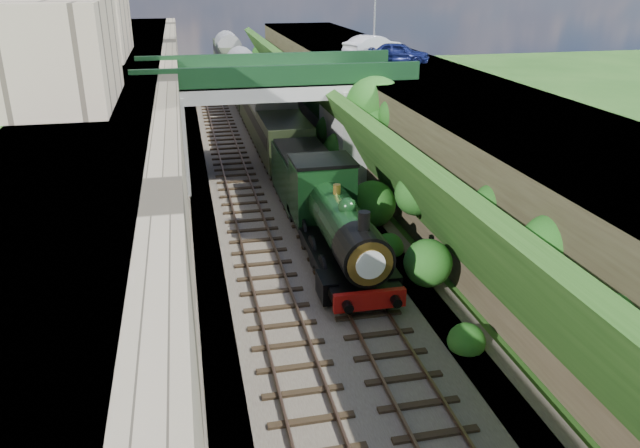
# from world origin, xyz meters

# --- Properties ---
(ground) EXTENTS (160.00, 160.00, 0.00)m
(ground) POSITION_xyz_m (0.00, 0.00, 0.00)
(ground) COLOR #1E4714
(ground) RESTS_ON ground
(trackbed) EXTENTS (10.00, 90.00, 0.20)m
(trackbed) POSITION_xyz_m (0.00, 20.00, 0.10)
(trackbed) COLOR #473F38
(trackbed) RESTS_ON ground
(retaining_wall) EXTENTS (1.00, 90.00, 7.00)m
(retaining_wall) POSITION_xyz_m (-5.50, 20.00, 3.50)
(retaining_wall) COLOR #756B56
(retaining_wall) RESTS_ON ground
(street_plateau_left) EXTENTS (6.00, 90.00, 7.00)m
(street_plateau_left) POSITION_xyz_m (-9.00, 20.00, 3.50)
(street_plateau_left) COLOR #262628
(street_plateau_left) RESTS_ON ground
(street_plateau_right) EXTENTS (8.00, 90.00, 6.25)m
(street_plateau_right) POSITION_xyz_m (9.50, 20.00, 3.12)
(street_plateau_right) COLOR #262628
(street_plateau_right) RESTS_ON ground
(embankment_slope) EXTENTS (4.85, 90.63, 6.50)m
(embankment_slope) POSITION_xyz_m (4.93, 22.17, 2.66)
(embankment_slope) COLOR #1E4714
(embankment_slope) RESTS_ON ground
(track_left) EXTENTS (2.50, 90.00, 0.20)m
(track_left) POSITION_xyz_m (-2.00, 20.00, 0.25)
(track_left) COLOR black
(track_left) RESTS_ON trackbed
(track_right) EXTENTS (2.50, 90.00, 0.20)m
(track_right) POSITION_xyz_m (1.20, 20.00, 0.25)
(track_right) COLOR black
(track_right) RESTS_ON trackbed
(road_bridge) EXTENTS (16.00, 6.40, 7.25)m
(road_bridge) POSITION_xyz_m (0.94, 24.00, 4.08)
(road_bridge) COLOR gray
(road_bridge) RESTS_ON ground
(building_far) EXTENTS (5.00, 10.00, 6.00)m
(building_far) POSITION_xyz_m (-10.50, 30.00, 10.00)
(building_far) COLOR gray
(building_far) RESTS_ON street_plateau_left
(building_near) EXTENTS (4.00, 8.00, 4.00)m
(building_near) POSITION_xyz_m (-9.50, 14.00, 9.00)
(building_near) COLOR gray
(building_near) RESTS_ON street_plateau_left
(tree) EXTENTS (3.60, 3.80, 6.60)m
(tree) POSITION_xyz_m (5.91, 20.73, 4.65)
(tree) COLOR black
(tree) RESTS_ON ground
(lamppost) EXTENTS (0.87, 0.15, 6.00)m
(lamppost) POSITION_xyz_m (8.82, 30.88, 9.57)
(lamppost) COLOR gray
(lamppost) RESTS_ON street_plateau_right
(car_blue) EXTENTS (4.40, 3.29, 1.39)m
(car_blue) POSITION_xyz_m (9.53, 27.62, 6.95)
(car_blue) COLOR #12194F
(car_blue) RESTS_ON street_plateau_right
(car_silver) EXTENTS (4.87, 3.43, 1.52)m
(car_silver) POSITION_xyz_m (8.93, 31.46, 7.01)
(car_silver) COLOR silver
(car_silver) RESTS_ON street_plateau_right
(locomotive) EXTENTS (3.10, 10.22, 3.83)m
(locomotive) POSITION_xyz_m (1.20, 10.73, 1.89)
(locomotive) COLOR black
(locomotive) RESTS_ON trackbed
(tender) EXTENTS (2.70, 6.00, 3.05)m
(tender) POSITION_xyz_m (1.20, 18.09, 1.62)
(tender) COLOR black
(tender) RESTS_ON trackbed
(coach_front) EXTENTS (2.90, 18.00, 3.70)m
(coach_front) POSITION_xyz_m (1.20, 30.69, 2.05)
(coach_front) COLOR black
(coach_front) RESTS_ON trackbed
(coach_middle) EXTENTS (2.90, 18.00, 3.70)m
(coach_middle) POSITION_xyz_m (1.20, 49.49, 2.05)
(coach_middle) COLOR black
(coach_middle) RESTS_ON trackbed
(coach_rear) EXTENTS (2.90, 18.00, 3.70)m
(coach_rear) POSITION_xyz_m (1.20, 68.29, 2.05)
(coach_rear) COLOR black
(coach_rear) RESTS_ON trackbed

